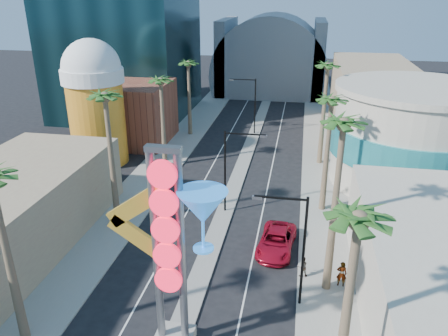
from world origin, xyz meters
The scene contains 22 objects.
sidewalk_west centered at (-9.50, 35.00, 0.07)m, with size 5.00×100.00×0.15m, color gray.
sidewalk_east centered at (9.50, 35.00, 0.07)m, with size 5.00×100.00×0.15m, color gray.
median centered at (0.00, 38.00, 0.07)m, with size 1.60×84.00×0.15m, color gray.
brick_filler_west centered at (-16.00, 38.00, 4.00)m, with size 10.00×10.00×8.00m, color brown.
filler_east centered at (16.00, 48.00, 5.00)m, with size 10.00×20.00×10.00m, color #977A61.
beer_mug centered at (-17.00, 30.00, 7.84)m, with size 7.00×7.00×14.50m.
turquoise_building centered at (18.00, 30.00, 5.25)m, with size 16.60×16.60×10.60m.
canopy centered at (0.00, 72.00, 4.31)m, with size 22.00×16.00×22.00m.
neon_sign centered at (0.82, 2.96, 7.31)m, with size 6.53×2.60×12.55m.
streetlight_0 centered at (0.55, 20.00, 4.88)m, with size 3.79×0.25×8.00m.
streetlight_1 centered at (-0.55, 44.00, 4.88)m, with size 3.79×0.25×8.00m.
streetlight_2 centered at (6.72, 8.00, 4.83)m, with size 3.45×0.25×8.00m.
palm_1 centered at (-9.00, 16.00, 10.82)m, with size 2.40×2.40×12.70m.
palm_2 centered at (-9.00, 30.00, 9.48)m, with size 2.40×2.40×11.20m.
palm_3 centered at (-9.00, 42.00, 9.48)m, with size 2.40×2.40×11.20m.
palm_4 centered at (9.00, 0.00, 10.38)m, with size 2.40×2.40×12.20m.
palm_5 centered at (9.00, 10.00, 11.27)m, with size 2.40×2.40×13.20m.
palm_6 centered at (9.00, 22.00, 9.93)m, with size 2.40×2.40×11.70m.
palm_7 centered at (9.00, 34.00, 10.82)m, with size 2.40×2.40×12.70m.
red_pickup centered at (5.21, 14.33, 0.81)m, with size 2.68×5.81×1.61m, color #A60C22.
pedestrian_a centered at (10.00, 10.38, 1.12)m, with size 0.71×0.47×1.95m, color gray.
pedestrian_b centered at (7.30, 11.01, 0.95)m, with size 0.78×0.60×1.60m, color gray.
Camera 1 is at (6.43, -15.94, 19.60)m, focal length 35.00 mm.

